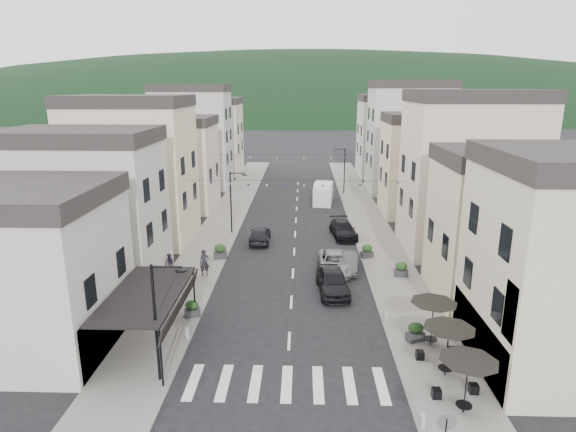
% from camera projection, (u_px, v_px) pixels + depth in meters
% --- Properties ---
extents(ground, '(700.00, 700.00, 0.00)m').
position_uv_depth(ground, '(285.00, 411.00, 21.02)').
color(ground, black).
rests_on(ground, ground).
extents(sidewalk_left, '(4.00, 76.00, 0.12)m').
position_uv_depth(sidewalk_left, '(227.00, 217.00, 52.11)').
color(sidewalk_left, slate).
rests_on(sidewalk_left, ground).
extents(sidewalk_right, '(4.00, 76.00, 0.12)m').
position_uv_depth(sidewalk_right, '(366.00, 218.00, 51.65)').
color(sidewalk_right, slate).
rests_on(sidewalk_right, ground).
extents(hill_backdrop, '(640.00, 360.00, 70.00)m').
position_uv_depth(hill_backdrop, '(302.00, 108.00, 310.45)').
color(hill_backdrop, black).
rests_on(hill_backdrop, ground).
extents(boutique_awning, '(3.77, 7.50, 3.28)m').
position_uv_depth(boutique_awning, '(151.00, 295.00, 25.25)').
color(boutique_awning, black).
rests_on(boutique_awning, ground).
extents(buildings_row_left, '(10.20, 54.16, 14.00)m').
position_uv_depth(buildings_row_left, '(173.00, 153.00, 56.28)').
color(buildings_row_left, '#BBB5AB').
rests_on(buildings_row_left, ground).
extents(buildings_row_right, '(10.20, 54.16, 14.50)m').
position_uv_depth(buildings_row_right, '(425.00, 154.00, 54.24)').
color(buildings_row_right, beige).
rests_on(buildings_row_right, ground).
extents(cafe_terrace, '(2.50, 8.10, 2.53)m').
position_uv_depth(cafe_terrace, '(449.00, 334.00, 22.88)').
color(cafe_terrace, black).
rests_on(cafe_terrace, ground).
extents(streetlamp_left_near, '(1.70, 0.56, 6.00)m').
position_uv_depth(streetlamp_left_near, '(161.00, 311.00, 22.16)').
color(streetlamp_left_near, black).
rests_on(streetlamp_left_near, ground).
extents(streetlamp_left_far, '(1.70, 0.56, 6.00)m').
position_uv_depth(streetlamp_left_far, '(234.00, 196.00, 45.31)').
color(streetlamp_left_far, black).
rests_on(streetlamp_left_far, ground).
extents(streetlamp_right_far, '(1.70, 0.56, 6.00)m').
position_uv_depth(streetlamp_right_far, '(342.00, 166.00, 62.33)').
color(streetlamp_right_far, black).
rests_on(streetlamp_right_far, ground).
extents(traffic_sign, '(0.70, 0.07, 2.70)m').
position_uv_depth(traffic_sign, '(445.00, 432.00, 16.97)').
color(traffic_sign, black).
rests_on(traffic_sign, ground).
extents(bollards, '(11.66, 10.26, 0.60)m').
position_uv_depth(bollards, '(289.00, 339.00, 26.22)').
color(bollards, gray).
rests_on(bollards, ground).
extents(bunting_near, '(19.00, 0.28, 0.62)m').
position_uv_depth(bunting_near, '(295.00, 185.00, 40.77)').
color(bunting_near, black).
rests_on(bunting_near, ground).
extents(bunting_far, '(19.00, 0.28, 0.62)m').
position_uv_depth(bunting_far, '(297.00, 158.00, 56.21)').
color(bunting_far, black).
rests_on(bunting_far, ground).
extents(parked_car_a, '(2.35, 5.08, 1.69)m').
position_uv_depth(parked_car_a, '(333.00, 281.00, 32.88)').
color(parked_car_a, black).
rests_on(parked_car_a, ground).
extents(parked_car_b, '(1.92, 4.20, 1.34)m').
position_uv_depth(parked_car_b, '(349.00, 262.00, 36.94)').
color(parked_car_b, '#39383B').
rests_on(parked_car_b, ground).
extents(parked_car_c, '(2.42, 5.15, 1.43)m').
position_uv_depth(parked_car_c, '(334.00, 262.00, 36.75)').
color(parked_car_c, gray).
rests_on(parked_car_c, ground).
extents(parked_car_d, '(2.64, 5.25, 1.46)m').
position_uv_depth(parked_car_d, '(343.00, 229.00, 45.12)').
color(parked_car_d, black).
rests_on(parked_car_d, ground).
extents(parked_car_e, '(1.85, 4.49, 1.52)m').
position_uv_depth(parked_car_e, '(260.00, 234.00, 43.56)').
color(parked_car_e, black).
rests_on(parked_car_e, ground).
extents(delivery_van, '(2.66, 5.54, 2.56)m').
position_uv_depth(delivery_van, '(323.00, 193.00, 58.18)').
color(delivery_van, silver).
rests_on(delivery_van, ground).
extents(pedestrian_a, '(0.85, 0.71, 1.98)m').
position_uv_depth(pedestrian_a, '(204.00, 263.00, 35.55)').
color(pedestrian_a, black).
rests_on(pedestrian_a, sidewalk_left).
extents(pedestrian_b, '(0.98, 0.95, 1.58)m').
position_uv_depth(pedestrian_b, '(170.00, 264.00, 35.86)').
color(pedestrian_b, '#251F29').
rests_on(pedestrian_b, sidewalk_left).
extents(planter_la, '(1.04, 0.75, 1.05)m').
position_uv_depth(planter_la, '(192.00, 309.00, 29.30)').
color(planter_la, '#2D2D30').
rests_on(planter_la, sidewalk_left).
extents(planter_lb, '(1.19, 0.80, 1.22)m').
position_uv_depth(planter_lb, '(220.00, 251.00, 39.18)').
color(planter_lb, '#2C2C2E').
rests_on(planter_lb, sidewalk_left).
extents(planter_ra, '(1.10, 0.87, 1.08)m').
position_uv_depth(planter_ra, '(415.00, 332.00, 26.49)').
color(planter_ra, '#2C2D2F').
rests_on(planter_ra, sidewalk_right).
extents(planter_rb, '(1.03, 0.63, 1.11)m').
position_uv_depth(planter_rb, '(401.00, 269.00, 35.50)').
color(planter_rb, '#2B2C2E').
rests_on(planter_rb, sidewalk_right).
extents(planter_rc, '(1.11, 0.87, 1.10)m').
position_uv_depth(planter_rc, '(367.00, 251.00, 39.41)').
color(planter_rc, '#292A2C').
rests_on(planter_rc, sidewalk_right).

